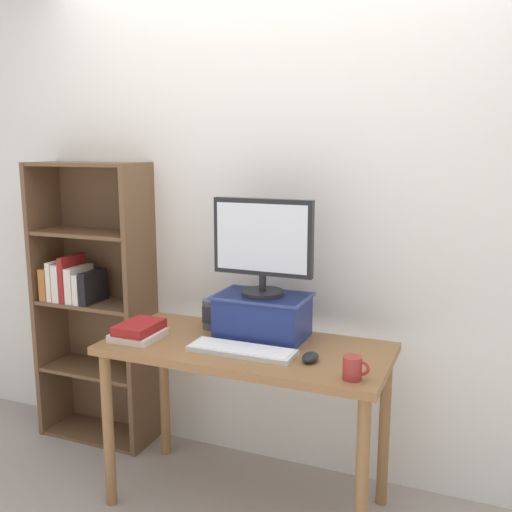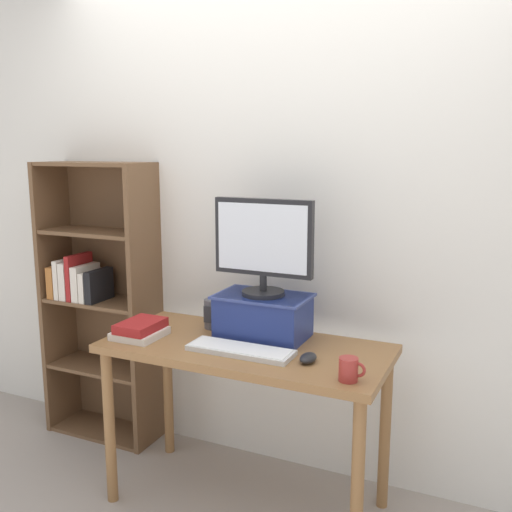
{
  "view_description": "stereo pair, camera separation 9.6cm",
  "coord_description": "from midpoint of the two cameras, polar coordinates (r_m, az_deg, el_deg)",
  "views": [
    {
      "loc": [
        0.95,
        -2.19,
        1.62
      ],
      "look_at": [
        0.03,
        0.05,
        1.16
      ],
      "focal_mm": 40.0,
      "sensor_mm": 36.0,
      "label": 1
    },
    {
      "loc": [
        1.04,
        -2.16,
        1.62
      ],
      "look_at": [
        0.03,
        0.05,
        1.16
      ],
      "focal_mm": 40.0,
      "sensor_mm": 36.0,
      "label": 2
    }
  ],
  "objects": [
    {
      "name": "ground_plane",
      "position": [
        2.89,
        0.06,
        -23.43
      ],
      "size": [
        12.0,
        12.0,
        0.0
      ],
      "primitive_type": "plane",
      "color": "#9E9389"
    },
    {
      "name": "back_wall",
      "position": [
        2.83,
        3.92,
        4.16
      ],
      "size": [
        7.0,
        0.08,
        2.6
      ],
      "color": "silver",
      "rests_on": "ground_plane"
    },
    {
      "name": "desk",
      "position": [
        2.57,
        0.06,
        -11.01
      ],
      "size": [
        1.26,
        0.58,
        0.77
      ],
      "color": "olive",
      "rests_on": "ground_plane"
    },
    {
      "name": "bookshelf_unit",
      "position": [
        3.32,
        -14.57,
        -4.05
      ],
      "size": [
        0.65,
        0.28,
        1.55
      ],
      "color": "brown",
      "rests_on": "ground_plane"
    },
    {
      "name": "riser_box",
      "position": [
        2.61,
        1.78,
        -5.9
      ],
      "size": [
        0.42,
        0.27,
        0.2
      ],
      "color": "navy",
      "rests_on": "desk"
    },
    {
      "name": "computer_monitor",
      "position": [
        2.53,
        1.81,
        1.23
      ],
      "size": [
        0.46,
        0.19,
        0.44
      ],
      "color": "black",
      "rests_on": "riser_box"
    },
    {
      "name": "keyboard",
      "position": [
        2.44,
        -0.42,
        -9.38
      ],
      "size": [
        0.46,
        0.15,
        0.02
      ],
      "color": "silver",
      "rests_on": "desk"
    },
    {
      "name": "computer_mouse",
      "position": [
        2.35,
        6.42,
        -10.11
      ],
      "size": [
        0.06,
        0.1,
        0.04
      ],
      "color": "black",
      "rests_on": "desk"
    },
    {
      "name": "book_stack",
      "position": [
        2.67,
        -10.49,
        -7.25
      ],
      "size": [
        0.2,
        0.22,
        0.07
      ],
      "color": "silver",
      "rests_on": "desk"
    },
    {
      "name": "coffee_mug",
      "position": [
        2.19,
        10.57,
        -11.09
      ],
      "size": [
        0.1,
        0.07,
        0.09
      ],
      "color": "#9E2D28",
      "rests_on": "desk"
    },
    {
      "name": "desk_speaker",
      "position": [
        2.75,
        -3.26,
        -5.78
      ],
      "size": [
        0.09,
        0.1,
        0.14
      ],
      "color": "#4C4C51",
      "rests_on": "desk"
    }
  ]
}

